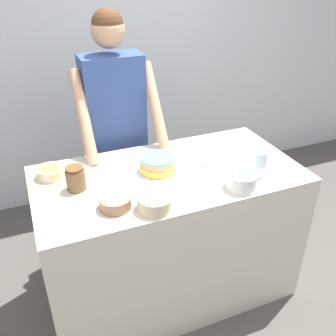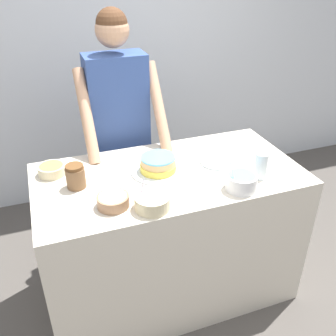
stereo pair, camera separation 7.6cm
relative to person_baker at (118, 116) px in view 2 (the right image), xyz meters
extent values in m
plane|color=#4C4742|center=(0.15, -1.01, -1.08)|extent=(14.00, 14.00, 0.00)
cube|color=silver|center=(0.15, 0.84, 0.22)|extent=(10.00, 0.05, 2.60)
cube|color=beige|center=(0.15, -0.61, -0.62)|extent=(1.57, 0.80, 0.93)
cylinder|color=#2D2D38|center=(-0.09, 0.01, -0.65)|extent=(0.12, 0.12, 0.86)
cylinder|color=#2D2D38|center=(0.09, 0.01, -0.65)|extent=(0.12, 0.12, 0.86)
cube|color=#334C8C|center=(0.00, 0.01, 0.10)|extent=(0.40, 0.22, 0.64)
cylinder|color=tan|center=(-0.24, -0.16, 0.09)|extent=(0.07, 0.41, 0.54)
cylinder|color=tan|center=(0.24, -0.16, 0.09)|extent=(0.07, 0.41, 0.54)
sphere|color=tan|center=(0.00, 0.01, 0.56)|extent=(0.21, 0.21, 0.21)
sphere|color=#51331E|center=(0.00, 0.01, 0.60)|extent=(0.20, 0.20, 0.20)
cylinder|color=silver|center=(0.09, -0.57, -0.14)|extent=(0.32, 0.32, 0.01)
cylinder|color=#F2DB4C|center=(0.09, -0.57, -0.12)|extent=(0.21, 0.21, 0.04)
cylinder|color=#DBB275|center=(0.09, -0.57, -0.08)|extent=(0.20, 0.20, 0.04)
cylinder|color=#60B7E0|center=(0.09, -0.57, -0.05)|extent=(0.20, 0.20, 0.01)
cylinder|color=beige|center=(-0.50, -0.39, -0.12)|extent=(0.16, 0.16, 0.06)
cylinder|color=olive|center=(-0.50, -0.39, -0.10)|extent=(0.14, 0.14, 0.01)
cylinder|color=white|center=(0.46, -0.91, -0.11)|extent=(0.17, 0.17, 0.09)
cylinder|color=#60B7E0|center=(0.46, -0.91, -0.07)|extent=(0.15, 0.15, 0.01)
cylinder|color=silver|center=(0.40, -0.92, -0.06)|extent=(0.02, 0.09, 0.17)
cylinder|color=beige|center=(-0.05, -0.91, -0.11)|extent=(0.18, 0.18, 0.07)
cylinder|color=pink|center=(-0.05, -0.91, -0.08)|extent=(0.16, 0.16, 0.01)
cylinder|color=silver|center=(-0.09, -0.86, -0.07)|extent=(0.05, 0.05, 0.13)
cylinder|color=#936B4C|center=(-0.23, -0.83, -0.12)|extent=(0.16, 0.16, 0.06)
cylinder|color=white|center=(-0.23, -0.83, -0.09)|extent=(0.14, 0.14, 0.01)
cylinder|color=silver|center=(-0.18, -0.83, -0.07)|extent=(0.01, 0.08, 0.15)
cylinder|color=silver|center=(0.62, -0.84, -0.07)|extent=(0.07, 0.07, 0.16)
cylinder|color=silver|center=(0.47, -0.59, -0.14)|extent=(0.21, 0.21, 0.01)
cylinder|color=brown|center=(-0.38, -0.58, -0.09)|extent=(0.11, 0.11, 0.12)
cylinder|color=brown|center=(-0.38, -0.58, -0.02)|extent=(0.10, 0.10, 0.02)
camera|label=1|loc=(-0.58, -2.36, 0.97)|focal=40.00mm
camera|label=2|loc=(-0.50, -2.39, 0.97)|focal=40.00mm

